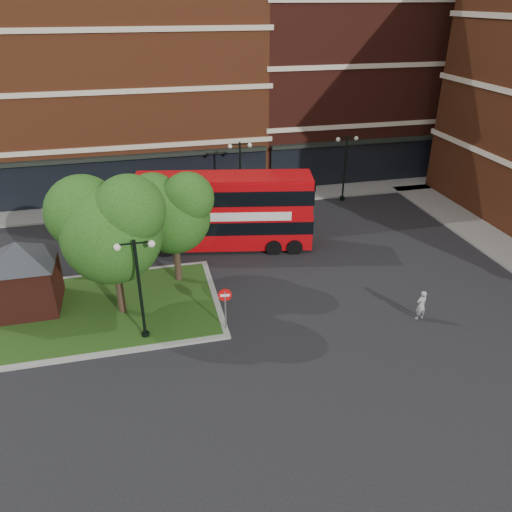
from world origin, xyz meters
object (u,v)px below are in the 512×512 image
object	(u,v)px
car_white	(259,195)
car_silver	(205,203)
bus	(224,207)
woman	(421,305)

from	to	relation	value
car_white	car_silver	bearing A→B (deg)	96.25
bus	car_white	bearing A→B (deg)	70.92
woman	bus	bearing A→B (deg)	-60.70
bus	woman	xyz separation A→B (m)	(7.76, -10.04, -1.88)
bus	car_white	distance (m)	7.58
car_silver	woman	bearing A→B (deg)	-156.45
bus	car_silver	bearing A→B (deg)	105.40
bus	woman	bearing A→B (deg)	-40.99
car_silver	car_white	world-z (taller)	car_white
bus	car_silver	xyz separation A→B (m)	(-0.41, 5.78, -1.94)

